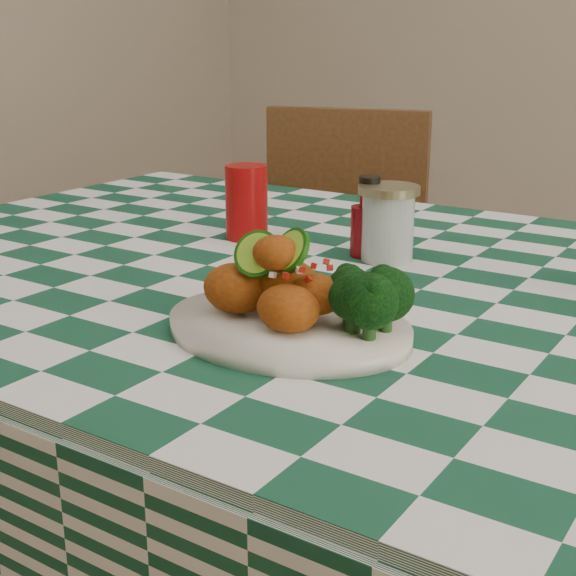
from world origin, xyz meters
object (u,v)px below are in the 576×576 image
Objects in this scene: ketchup_bottle at (368,217)px; wooden_chair_left at (324,305)px; fried_chicken_pile at (281,278)px; mason_jar at (388,223)px; dining_table at (346,522)px; plate at (288,327)px; red_tumbler at (247,202)px.

ketchup_bottle is 0.13× the size of wooden_chair_left.
wooden_chair_left is (-0.42, 0.58, -0.38)m from ketchup_bottle.
fried_chicken_pile is 0.35m from ketchup_bottle.
mason_jar is (-0.04, 0.34, -0.01)m from fried_chicken_pile.
wooden_chair_left reaches higher than dining_table.
fried_chicken_pile is at bearing -83.50° from mason_jar.
fried_chicken_pile is (-0.01, 0.00, 0.06)m from plate.
fried_chicken_pile is 0.44m from red_tumbler.
plate is 2.38× the size of ketchup_bottle.
ketchup_bottle reaches higher than fried_chicken_pile.
wooden_chair_left is (-0.45, 0.69, 0.07)m from dining_table.
red_tumbler reaches higher than mason_jar.
wooden_chair_left reaches higher than mason_jar.
dining_table is 0.53m from red_tumbler.
plate is 0.31× the size of wooden_chair_left.
red_tumbler is 0.13× the size of wooden_chair_left.
dining_table is at bearing -71.18° from wooden_chair_left.
wooden_chair_left is at bearing 127.85° from mason_jar.
fried_chicken_pile is (0.04, -0.24, 0.46)m from dining_table.
dining_table is 0.52m from fried_chicken_pile.
ketchup_bottle is (0.22, 0.01, 0.00)m from red_tumbler.
wooden_chair_left reaches higher than red_tumbler.
dining_table is at bearing 99.24° from fried_chicken_pile.
plate is 0.35m from mason_jar.
ketchup_bottle reaches higher than dining_table.
red_tumbler is 1.08× the size of mason_jar.
mason_jar is 0.12× the size of wooden_chair_left.
dining_table is 1.79× the size of wooden_chair_left.
fried_chicken_pile is at bearing -77.87° from ketchup_bottle.
mason_jar reaches higher than dining_table.
red_tumbler is at bearing -178.27° from mason_jar.
red_tumbler is 0.22m from ketchup_bottle.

